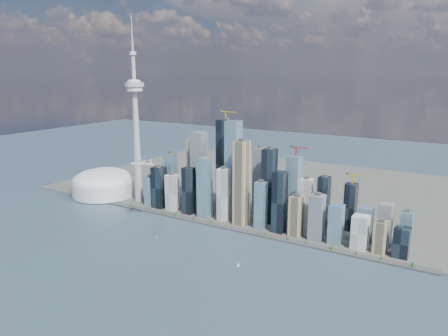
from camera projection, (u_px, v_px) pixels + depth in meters
The scene contains 10 objects.
ground at pixel (146, 259), 935.54m from camera, with size 4000.00×4000.00×0.00m, color #2D3A4E.
seawall at pixel (210, 224), 1143.07m from camera, with size 1100.00×22.00×4.00m, color #383838.
land at pixel (281, 186), 1517.51m from camera, with size 1400.00×900.00×3.00m, color #4C4C47.
shoreline_trees at pixel (210, 221), 1141.59m from camera, with size 960.53×7.20×8.80m.
skyscraper_cluster at pixel (246, 188), 1166.05m from camera, with size 736.00×142.00×282.68m.
needle_tower at pixel (136, 125), 1295.08m from camera, with size 56.00×56.00×550.50m.
dome_stadium at pixel (104, 184), 1401.04m from camera, with size 200.00×200.00×86.00m.
airplane at pixel (142, 164), 1082.46m from camera, with size 60.72×54.32×15.23m.
sailboat_west at pixel (157, 237), 1051.01m from camera, with size 6.84×3.27×9.49m.
sailboat_east at pixel (238, 265), 898.05m from camera, with size 7.45×3.71×10.37m.
Camera 1 is at (598.45, -654.15, 394.17)m, focal length 35.00 mm.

